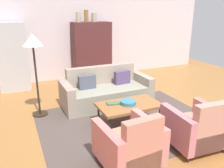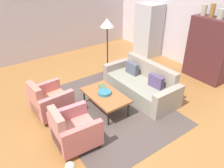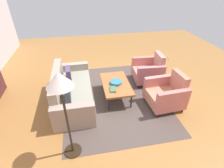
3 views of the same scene
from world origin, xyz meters
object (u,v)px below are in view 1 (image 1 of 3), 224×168
Objects in this scene: coffee_table at (129,106)px; refrigerator at (12,57)px; cabinet at (92,51)px; armchair_right at (196,129)px; book_stack at (113,103)px; vase_tall at (78,17)px; floor_lamp at (33,48)px; vase_small at (94,17)px; vase_round at (86,16)px; armchair_left at (131,146)px; couch at (106,91)px; fruit_bowl at (128,102)px.

coffee_table is 0.65× the size of refrigerator.
cabinet is (0.42, 3.33, 0.51)m from coffee_table.
armchair_right is 3.26× the size of book_stack.
vase_tall reaches higher than armchair_right.
floor_lamp is at bearing -132.06° from cabinet.
cabinet is 6.88× the size of vase_small.
cabinet is at bearing 1.81° from vase_round.
book_stack is 0.91× the size of vase_tall.
cabinet reaches higher than floor_lamp.
floor_lamp is at bearing 141.23° from book_stack.
armchair_left is 2.97× the size of vase_tall.
vase_round is at bearing -97.38° from couch.
vase_tall is 0.50m from vase_small.
cabinet is at bearing 0.68° from vase_tall.
vase_round is 0.25m from vase_small.
floor_lamp is (-0.95, 2.31, 1.10)m from armchair_left.
floor_lamp is at bearing -129.88° from vase_round.
couch is 7.10× the size of vase_tall.
couch is 1.19m from coffee_table.
cabinet is at bearing 47.94° from floor_lamp.
couch is at bearing 107.98° from armchair_right.
vase_round is at bearing 97.94° from armchair_right.
vase_small reaches higher than book_stack.
couch is 1.20m from fruit_bowl.
vase_round reaches higher than fruit_bowl.
fruit_bowl is at bearing 180.00° from coffee_table.
armchair_left is 4.63m from refrigerator.
fruit_bowl is 1.02× the size of vase_tall.
fruit_bowl is at bearing 60.19° from armchair_left.
fruit_bowl is at bearing -90.67° from vase_tall.
refrigerator is at bearing -177.42° from vase_round.
coffee_table is 3.70m from vase_small.
armchair_right is at bearing -82.66° from vase_tall.
floor_lamp reaches higher than fruit_bowl.
coffee_table is at bearing -94.61° from vase_round.
vase_tall reaches higher than book_stack.
armchair_left is 2.73m from floor_lamp.
refrigerator is (-2.54, 4.39, 0.58)m from armchair_right.
vase_round is 2.88m from floor_lamp.
refrigerator reaches higher than fruit_bowl.
cabinet is 1.05× the size of floor_lamp.
vase_small reaches higher than cabinet.
vase_tall is (-0.40, -0.00, 1.05)m from cabinet.
armchair_left is 4.81m from vase_tall.
cabinet reaches higher than coffee_table.
cabinet is (-0.18, 4.49, 0.56)m from armchair_right.
floor_lamp is at bearing 1.22° from couch.
fruit_bowl is 0.29m from book_stack.
coffee_table is 0.07m from fruit_bowl.
couch is 1.75× the size of coffee_table.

